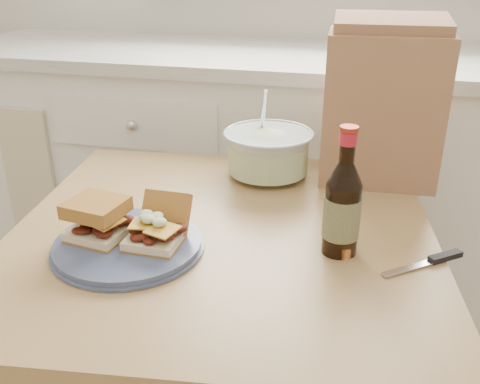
% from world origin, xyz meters
% --- Properties ---
extents(cabinet_run, '(2.50, 0.64, 0.94)m').
position_xyz_m(cabinet_run, '(-0.00, 1.70, 0.47)').
color(cabinet_run, white).
rests_on(cabinet_run, ground).
extents(dining_table, '(0.96, 0.96, 0.72)m').
position_xyz_m(dining_table, '(-0.06, 0.85, 0.62)').
color(dining_table, '#A57B4E').
rests_on(dining_table, ground).
extents(plate, '(0.28, 0.28, 0.02)m').
position_xyz_m(plate, '(-0.22, 0.73, 0.73)').
color(plate, '#444F6F').
rests_on(plate, dining_table).
extents(sandwich_left, '(0.12, 0.11, 0.08)m').
position_xyz_m(sandwich_left, '(-0.28, 0.73, 0.78)').
color(sandwich_left, '#F6E8AD').
rests_on(sandwich_left, plate).
extents(sandwich_right, '(0.10, 0.14, 0.08)m').
position_xyz_m(sandwich_right, '(-0.16, 0.75, 0.77)').
color(sandwich_right, '#F6E8AD').
rests_on(sandwich_right, plate).
extents(coleslaw_bowl, '(0.23, 0.23, 0.22)m').
position_xyz_m(coleslaw_bowl, '(-0.02, 1.16, 0.78)').
color(coleslaw_bowl, silver).
rests_on(coleslaw_bowl, dining_table).
extents(beer_bottle, '(0.07, 0.07, 0.25)m').
position_xyz_m(beer_bottle, '(0.18, 0.82, 0.82)').
color(beer_bottle, black).
rests_on(beer_bottle, dining_table).
extents(knife, '(0.15, 0.12, 0.01)m').
position_xyz_m(knife, '(0.36, 0.82, 0.73)').
color(knife, silver).
rests_on(knife, dining_table).
extents(paper_bag, '(0.28, 0.19, 0.36)m').
position_xyz_m(paper_bag, '(0.24, 1.20, 0.90)').
color(paper_bag, '#AD7954').
rests_on(paper_bag, dining_table).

